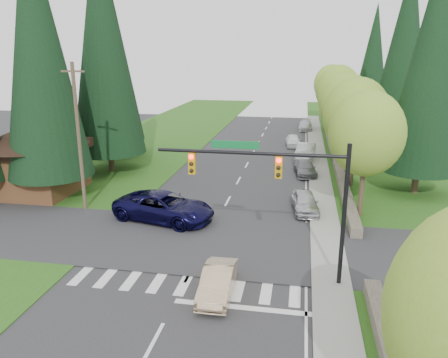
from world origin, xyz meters
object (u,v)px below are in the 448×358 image
(parked_car_c, at_px, (305,152))
(parked_car_e, at_px, (305,125))
(parked_car_b, at_px, (305,168))
(parked_car_d, at_px, (293,141))
(suv_navy, at_px, (164,207))
(parked_car_a, at_px, (305,202))
(sedan_champagne, at_px, (218,282))

(parked_car_c, bearing_deg, parked_car_e, 96.26)
(parked_car_b, xyz_separation_m, parked_car_d, (-1.40, 12.34, 0.06))
(suv_navy, xyz_separation_m, parked_car_b, (9.01, 12.87, -0.30))
(parked_car_b, relative_size, parked_car_d, 1.07)
(parked_car_d, bearing_deg, parked_car_a, -91.84)
(sedan_champagne, relative_size, parked_car_a, 0.95)
(parked_car_a, distance_m, parked_car_e, 33.66)
(suv_navy, xyz_separation_m, parked_car_c, (9.01, 18.80, -0.11))
(suv_navy, distance_m, parked_car_a, 9.59)
(suv_navy, bearing_deg, parked_car_b, -21.48)
(suv_navy, relative_size, parked_car_d, 1.66)
(suv_navy, height_order, parked_car_a, suv_navy)
(parked_car_c, xyz_separation_m, parked_car_e, (0.00, 18.13, -0.14))
(sedan_champagne, xyz_separation_m, parked_car_a, (3.84, 11.63, 0.05))
(sedan_champagne, distance_m, parked_car_a, 12.25)
(parked_car_c, distance_m, parked_car_d, 6.56)
(parked_car_b, distance_m, parked_car_c, 5.94)
(parked_car_a, xyz_separation_m, parked_car_d, (-1.40, 21.93, -0.02))
(suv_navy, bearing_deg, parked_car_c, -12.09)
(parked_car_b, height_order, parked_car_d, parked_car_d)
(suv_navy, height_order, parked_car_d, suv_navy)
(sedan_champagne, xyz_separation_m, parked_car_c, (3.84, 27.16, 0.17))
(parked_car_d, bearing_deg, parked_car_e, 77.70)
(parked_car_a, xyz_separation_m, parked_car_e, (0.00, 33.66, -0.03))
(parked_car_d, bearing_deg, parked_car_c, -83.16)
(sedan_champagne, bearing_deg, parked_car_b, 78.44)
(parked_car_c, height_order, parked_car_d, parked_car_c)
(sedan_champagne, relative_size, parked_car_b, 0.91)
(sedan_champagne, height_order, parked_car_e, parked_car_e)
(suv_navy, height_order, parked_car_e, suv_navy)
(parked_car_c, bearing_deg, suv_navy, -109.35)
(sedan_champagne, height_order, parked_car_d, parked_car_d)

